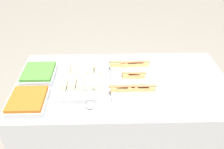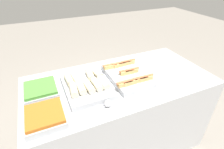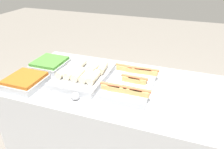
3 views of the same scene
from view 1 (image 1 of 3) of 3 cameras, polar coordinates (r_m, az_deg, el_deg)
ground_plane at (r=2.44m, az=2.08°, el=-18.40°), size 12.00×12.00×0.00m
counter at (r=2.08m, az=2.35°, el=-11.51°), size 1.72×0.85×0.89m
tray_hotdogs at (r=1.75m, az=4.94°, el=-1.02°), size 0.35×0.50×0.10m
tray_wraps at (r=1.75m, az=-7.84°, el=-1.13°), size 0.37×0.49×0.11m
tray_side_front at (r=1.66m, az=-21.07°, el=-6.57°), size 0.26×0.27×0.07m
tray_side_back at (r=1.89m, az=-18.52°, el=0.16°), size 0.26×0.27×0.07m
serving_spoon_near at (r=1.55m, az=-6.18°, el=-8.12°), size 0.24×0.06×0.06m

